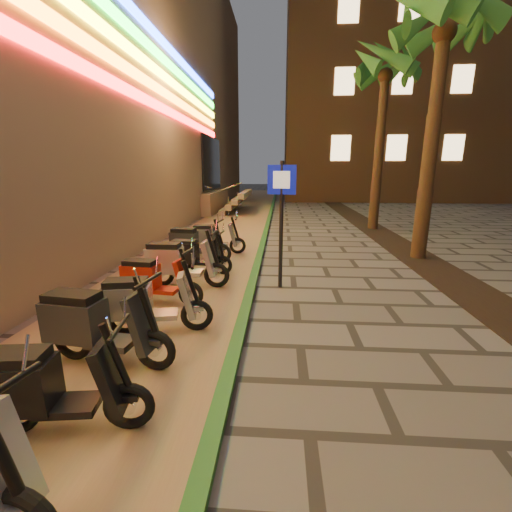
# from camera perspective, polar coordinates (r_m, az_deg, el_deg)

# --- Properties ---
(ground) EXTENTS (120.00, 120.00, 0.00)m
(ground) POSITION_cam_1_polar(r_m,az_deg,el_deg) (3.67, 8.96, -27.40)
(ground) COLOR #474442
(ground) RESTS_ON ground
(parking_strip) EXTENTS (3.40, 60.00, 0.01)m
(parking_strip) POSITION_cam_1_polar(r_m,az_deg,el_deg) (13.17, -5.93, 3.46)
(parking_strip) COLOR #8C7251
(parking_strip) RESTS_ON ground
(green_curb) EXTENTS (0.18, 60.00, 0.10)m
(green_curb) POSITION_cam_1_polar(r_m,az_deg,el_deg) (12.97, 1.49, 3.58)
(green_curb) COLOR #225C23
(green_curb) RESTS_ON ground
(planting_strip) EXTENTS (1.20, 40.00, 0.02)m
(planting_strip) POSITION_cam_1_polar(r_m,az_deg,el_deg) (9.00, 29.78, -3.35)
(planting_strip) COLOR black
(planting_strip) RESTS_ON ground
(apartment_block) EXTENTS (18.00, 16.06, 25.00)m
(apartment_block) POSITION_cam_1_polar(r_m,az_deg,el_deg) (37.35, 21.18, 28.92)
(apartment_block) COLOR brown
(apartment_block) RESTS_ON ground
(palm_c) EXTENTS (2.97, 3.02, 6.91)m
(palm_c) POSITION_cam_1_polar(r_m,az_deg,el_deg) (11.00, 28.92, 30.02)
(palm_c) COLOR #472D19
(palm_c) RESTS_ON ground
(palm_d) EXTENTS (2.97, 3.02, 7.16)m
(palm_d) POSITION_cam_1_polar(r_m,az_deg,el_deg) (15.65, 20.75, 26.29)
(palm_d) COLOR #472D19
(palm_d) RESTS_ON ground
(pedestrian_sign) EXTENTS (0.57, 0.14, 2.60)m
(pedestrian_sign) POSITION_cam_1_polar(r_m,az_deg,el_deg) (6.98, 4.25, 8.02)
(pedestrian_sign) COLOR black
(pedestrian_sign) RESTS_ON ground
(scooter_4) EXTENTS (1.58, 0.63, 1.11)m
(scooter_4) POSITION_cam_1_polar(r_m,az_deg,el_deg) (3.89, -31.81, -18.14)
(scooter_4) COLOR black
(scooter_4) RESTS_ON ground
(scooter_5) EXTENTS (1.74, 0.69, 1.22)m
(scooter_5) POSITION_cam_1_polar(r_m,az_deg,el_deg) (4.85, -25.40, -10.29)
(scooter_5) COLOR black
(scooter_5) RESTS_ON ground
(scooter_6) EXTENTS (1.61, 0.72, 1.13)m
(scooter_6) POSITION_cam_1_polar(r_m,az_deg,el_deg) (5.43, -18.06, -7.43)
(scooter_6) COLOR black
(scooter_6) RESTS_ON ground
(scooter_7) EXTENTS (1.54, 0.59, 1.08)m
(scooter_7) POSITION_cam_1_polar(r_m,az_deg,el_deg) (6.58, -16.81, -3.77)
(scooter_7) COLOR black
(scooter_7) RESTS_ON ground
(scooter_8) EXTENTS (1.74, 0.61, 1.24)m
(scooter_8) POSITION_cam_1_polar(r_m,az_deg,el_deg) (7.39, -12.99, -1.03)
(scooter_8) COLOR black
(scooter_8) RESTS_ON ground
(scooter_9) EXTENTS (1.49, 0.54, 1.05)m
(scooter_9) POSITION_cam_1_polar(r_m,az_deg,el_deg) (8.33, -10.32, 0.22)
(scooter_9) COLOR black
(scooter_9) RESTS_ON ground
(scooter_10) EXTENTS (1.68, 0.61, 1.18)m
(scooter_10) POSITION_cam_1_polar(r_m,az_deg,el_deg) (9.40, -10.43, 2.16)
(scooter_10) COLOR black
(scooter_10) RESTS_ON ground
(scooter_11) EXTENTS (1.57, 0.55, 1.11)m
(scooter_11) POSITION_cam_1_polar(r_m,az_deg,el_deg) (10.21, -7.30, 3.05)
(scooter_11) COLOR black
(scooter_11) RESTS_ON ground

